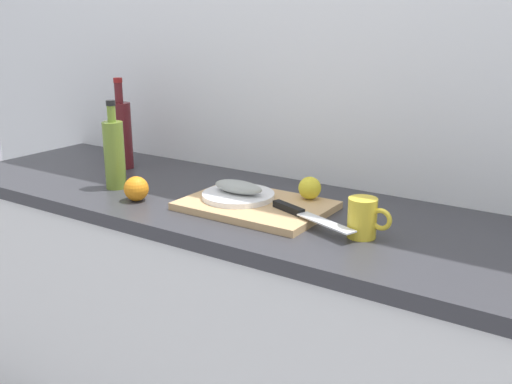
{
  "coord_description": "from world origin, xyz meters",
  "views": [
    {
      "loc": [
        0.97,
        -1.33,
        1.42
      ],
      "look_at": [
        0.11,
        -0.03,
        0.95
      ],
      "focal_mm": 40.68,
      "sensor_mm": 36.0,
      "label": 1
    }
  ],
  "objects_px": {
    "cutting_board": "(256,206)",
    "wine_bottle": "(121,133)",
    "olive_oil_bottle": "(114,153)",
    "white_plate": "(238,195)",
    "orange_0": "(136,189)",
    "fish_fillet": "(238,187)",
    "lemon_0": "(310,188)",
    "chef_knife": "(301,213)",
    "coffee_mug_0": "(363,218)"
  },
  "relations": [
    {
      "from": "cutting_board",
      "to": "wine_bottle",
      "type": "xyz_separation_m",
      "value": [
        -0.66,
        0.13,
        0.11
      ]
    },
    {
      "from": "olive_oil_bottle",
      "to": "white_plate",
      "type": "bearing_deg",
      "value": 9.69
    },
    {
      "from": "wine_bottle",
      "to": "olive_oil_bottle",
      "type": "bearing_deg",
      "value": -48.98
    },
    {
      "from": "orange_0",
      "to": "fish_fillet",
      "type": "bearing_deg",
      "value": 26.15
    },
    {
      "from": "olive_oil_bottle",
      "to": "orange_0",
      "type": "bearing_deg",
      "value": -22.44
    },
    {
      "from": "lemon_0",
      "to": "orange_0",
      "type": "distance_m",
      "value": 0.51
    },
    {
      "from": "fish_fillet",
      "to": "lemon_0",
      "type": "relative_size",
      "value": 2.4
    },
    {
      "from": "white_plate",
      "to": "chef_knife",
      "type": "distance_m",
      "value": 0.23
    },
    {
      "from": "chef_knife",
      "to": "wine_bottle",
      "type": "height_order",
      "value": "wine_bottle"
    },
    {
      "from": "lemon_0",
      "to": "coffee_mug_0",
      "type": "height_order",
      "value": "coffee_mug_0"
    },
    {
      "from": "chef_knife",
      "to": "coffee_mug_0",
      "type": "distance_m",
      "value": 0.17
    },
    {
      "from": "cutting_board",
      "to": "white_plate",
      "type": "distance_m",
      "value": 0.07
    },
    {
      "from": "wine_bottle",
      "to": "fish_fillet",
      "type": "bearing_deg",
      "value": -11.88
    },
    {
      "from": "lemon_0",
      "to": "olive_oil_bottle",
      "type": "distance_m",
      "value": 0.62
    },
    {
      "from": "olive_oil_bottle",
      "to": "wine_bottle",
      "type": "bearing_deg",
      "value": 131.02
    },
    {
      "from": "cutting_board",
      "to": "coffee_mug_0",
      "type": "distance_m",
      "value": 0.34
    },
    {
      "from": "cutting_board",
      "to": "orange_0",
      "type": "xyz_separation_m",
      "value": [
        -0.34,
        -0.13,
        0.03
      ]
    },
    {
      "from": "cutting_board",
      "to": "chef_knife",
      "type": "relative_size",
      "value": 1.43
    },
    {
      "from": "white_plate",
      "to": "coffee_mug_0",
      "type": "distance_m",
      "value": 0.41
    },
    {
      "from": "chef_knife",
      "to": "orange_0",
      "type": "bearing_deg",
      "value": -149.49
    },
    {
      "from": "white_plate",
      "to": "fish_fillet",
      "type": "height_order",
      "value": "fish_fillet"
    },
    {
      "from": "lemon_0",
      "to": "wine_bottle",
      "type": "bearing_deg",
      "value": 178.52
    },
    {
      "from": "cutting_board",
      "to": "olive_oil_bottle",
      "type": "distance_m",
      "value": 0.5
    },
    {
      "from": "chef_knife",
      "to": "wine_bottle",
      "type": "distance_m",
      "value": 0.84
    },
    {
      "from": "white_plate",
      "to": "wine_bottle",
      "type": "bearing_deg",
      "value": 168.12
    },
    {
      "from": "olive_oil_bottle",
      "to": "coffee_mug_0",
      "type": "bearing_deg",
      "value": 1.94
    },
    {
      "from": "wine_bottle",
      "to": "chef_knife",
      "type": "bearing_deg",
      "value": -11.41
    },
    {
      "from": "wine_bottle",
      "to": "orange_0",
      "type": "bearing_deg",
      "value": -38.88
    },
    {
      "from": "olive_oil_bottle",
      "to": "wine_bottle",
      "type": "distance_m",
      "value": 0.26
    },
    {
      "from": "lemon_0",
      "to": "wine_bottle",
      "type": "xyz_separation_m",
      "value": [
        -0.77,
        0.02,
        0.07
      ]
    },
    {
      "from": "wine_bottle",
      "to": "coffee_mug_0",
      "type": "relative_size",
      "value": 2.86
    },
    {
      "from": "white_plate",
      "to": "orange_0",
      "type": "height_order",
      "value": "orange_0"
    },
    {
      "from": "lemon_0",
      "to": "olive_oil_bottle",
      "type": "height_order",
      "value": "olive_oil_bottle"
    },
    {
      "from": "white_plate",
      "to": "wine_bottle",
      "type": "xyz_separation_m",
      "value": [
        -0.59,
        0.12,
        0.1
      ]
    },
    {
      "from": "wine_bottle",
      "to": "cutting_board",
      "type": "bearing_deg",
      "value": -11.21
    },
    {
      "from": "olive_oil_bottle",
      "to": "coffee_mug_0",
      "type": "relative_size",
      "value": 2.48
    },
    {
      "from": "cutting_board",
      "to": "white_plate",
      "type": "xyz_separation_m",
      "value": [
        -0.06,
        0.01,
        0.02
      ]
    },
    {
      "from": "chef_knife",
      "to": "lemon_0",
      "type": "xyz_separation_m",
      "value": [
        -0.06,
        0.15,
        0.02
      ]
    },
    {
      "from": "white_plate",
      "to": "chef_knife",
      "type": "bearing_deg",
      "value": -10.2
    },
    {
      "from": "fish_fillet",
      "to": "chef_knife",
      "type": "relative_size",
      "value": 0.56
    },
    {
      "from": "orange_0",
      "to": "lemon_0",
      "type": "bearing_deg",
      "value": 28.05
    },
    {
      "from": "fish_fillet",
      "to": "coffee_mug_0",
      "type": "distance_m",
      "value": 0.41
    },
    {
      "from": "cutting_board",
      "to": "wine_bottle",
      "type": "height_order",
      "value": "wine_bottle"
    },
    {
      "from": "white_plate",
      "to": "wine_bottle",
      "type": "relative_size",
      "value": 0.65
    },
    {
      "from": "cutting_board",
      "to": "lemon_0",
      "type": "xyz_separation_m",
      "value": [
        0.11,
        0.11,
        0.04
      ]
    },
    {
      "from": "cutting_board",
      "to": "chef_knife",
      "type": "distance_m",
      "value": 0.17
    },
    {
      "from": "chef_knife",
      "to": "white_plate",
      "type": "bearing_deg",
      "value": -170.08
    },
    {
      "from": "wine_bottle",
      "to": "coffee_mug_0",
      "type": "xyz_separation_m",
      "value": [
        1.0,
        -0.17,
        -0.07
      ]
    },
    {
      "from": "lemon_0",
      "to": "chef_knife",
      "type": "bearing_deg",
      "value": -69.35
    },
    {
      "from": "cutting_board",
      "to": "olive_oil_bottle",
      "type": "xyz_separation_m",
      "value": [
        -0.49,
        -0.07,
        0.1
      ]
    }
  ]
}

